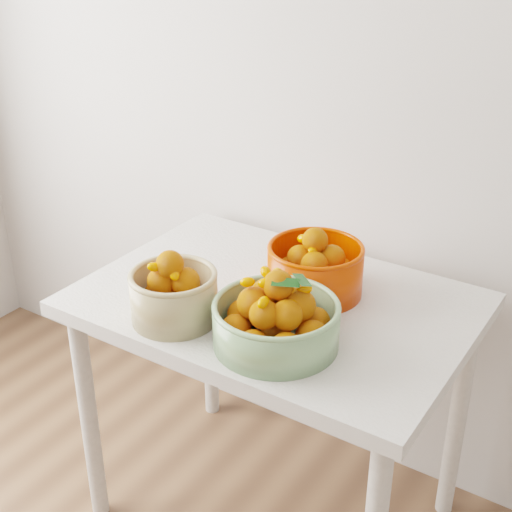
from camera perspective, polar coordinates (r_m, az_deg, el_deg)
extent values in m
cube|color=silver|center=(1.86, 19.06, 15.06)|extent=(4.00, 0.04, 2.70)
cube|color=silver|center=(1.87, 1.55, -3.89)|extent=(1.00, 0.70, 0.04)
cylinder|color=silver|center=(2.14, -13.21, -12.55)|extent=(0.05, 0.05, 0.71)
cylinder|color=silver|center=(2.48, -3.73, -5.70)|extent=(0.05, 0.05, 0.71)
cylinder|color=silver|center=(2.17, 15.83, -12.29)|extent=(0.05, 0.05, 0.71)
cylinder|color=tan|center=(1.75, -6.58, -3.30)|extent=(0.27, 0.27, 0.12)
torus|color=tan|center=(1.72, -6.68, -1.55)|extent=(0.28, 0.28, 0.02)
sphere|color=#D1660C|center=(1.73, -5.12, -4.13)|extent=(0.07, 0.07, 0.07)
sphere|color=#EE5E04|center=(1.79, -5.54, -2.90)|extent=(0.07, 0.07, 0.07)
sphere|color=#EE5E04|center=(1.79, -7.91, -3.16)|extent=(0.07, 0.07, 0.07)
sphere|color=#EE5E04|center=(1.72, -7.69, -4.40)|extent=(0.07, 0.07, 0.07)
sphere|color=#EE5E04|center=(1.76, -6.55, -3.65)|extent=(0.07, 0.07, 0.07)
sphere|color=#EE5E04|center=(1.73, -5.67, -2.07)|extent=(0.07, 0.07, 0.07)
sphere|color=#EE5E04|center=(1.73, -7.62, -2.02)|extent=(0.07, 0.07, 0.07)
sphere|color=#EE5E04|center=(1.71, -6.90, -0.66)|extent=(0.07, 0.07, 0.07)
ellipsoid|color=#FF6D00|center=(1.73, -6.96, -1.36)|extent=(0.04, 0.03, 0.04)
ellipsoid|color=#FF6D00|center=(1.69, -6.55, -1.49)|extent=(0.04, 0.04, 0.04)
ellipsoid|color=#FF6D00|center=(1.70, -8.15, -0.87)|extent=(0.04, 0.05, 0.03)
cylinder|color=#83AA76|center=(1.65, 1.61, -5.56)|extent=(0.30, 0.30, 0.10)
torus|color=#83AA76|center=(1.62, 1.63, -4.02)|extent=(0.30, 0.30, 0.01)
sphere|color=#EE5E04|center=(1.61, 4.54, -6.52)|extent=(0.08, 0.08, 0.08)
sphere|color=#EE5E04|center=(1.67, 4.77, -5.28)|extent=(0.07, 0.07, 0.07)
sphere|color=#EE5E04|center=(1.72, 3.25, -4.23)|extent=(0.07, 0.07, 0.07)
sphere|color=#EE5E04|center=(1.73, 0.71, -4.03)|extent=(0.07, 0.07, 0.07)
sphere|color=#EE5E04|center=(1.69, -1.09, -4.70)|extent=(0.07, 0.07, 0.07)
sphere|color=#EE5E04|center=(1.64, -1.64, -5.89)|extent=(0.07, 0.07, 0.07)
sphere|color=#EE5E04|center=(1.58, -0.22, -7.13)|extent=(0.07, 0.07, 0.07)
sphere|color=#EE5E04|center=(1.57, 2.44, -7.40)|extent=(0.07, 0.07, 0.07)
sphere|color=#EE5E04|center=(1.65, 1.61, -5.63)|extent=(0.07, 0.07, 0.07)
sphere|color=#EE5E04|center=(1.62, 3.46, -3.98)|extent=(0.08, 0.08, 0.08)
sphere|color=#EE5E04|center=(1.66, 2.49, -3.12)|extent=(0.07, 0.07, 0.07)
sphere|color=#EE5E04|center=(1.66, 0.89, -3.08)|extent=(0.08, 0.08, 0.08)
sphere|color=#EE5E04|center=(1.62, -0.18, -3.80)|extent=(0.08, 0.08, 0.08)
sphere|color=#EE5E04|center=(1.58, 0.66, -4.70)|extent=(0.07, 0.07, 0.07)
sphere|color=#EE5E04|center=(1.58, 2.50, -4.75)|extent=(0.07, 0.07, 0.07)
sphere|color=#EE5E04|center=(1.60, 1.79, -2.35)|extent=(0.07, 0.07, 0.07)
ellipsoid|color=#FF6D00|center=(1.61, 2.88, -2.86)|extent=(0.05, 0.04, 0.04)
ellipsoid|color=#FF6D00|center=(1.58, 2.92, -3.94)|extent=(0.04, 0.04, 0.03)
ellipsoid|color=#FF6D00|center=(1.62, 1.04, -3.27)|extent=(0.04, 0.04, 0.04)
ellipsoid|color=#FF6D00|center=(1.59, 0.74, -2.18)|extent=(0.04, 0.04, 0.03)
ellipsoid|color=#FF6D00|center=(1.61, 1.47, -2.42)|extent=(0.04, 0.05, 0.04)
ellipsoid|color=#FF6D00|center=(1.55, 0.58, -3.73)|extent=(0.03, 0.04, 0.04)
ellipsoid|color=#FF6D00|center=(1.63, 0.78, -1.29)|extent=(0.04, 0.04, 0.04)
ellipsoid|color=#FF6D00|center=(1.66, 1.72, -1.33)|extent=(0.04, 0.05, 0.04)
ellipsoid|color=#FF6D00|center=(1.60, 3.93, -2.63)|extent=(0.05, 0.04, 0.03)
ellipsoid|color=#FF6D00|center=(1.58, 0.72, -3.93)|extent=(0.03, 0.04, 0.03)
ellipsoid|color=#FF6D00|center=(1.60, -0.69, -2.10)|extent=(0.04, 0.04, 0.03)
cylinder|color=#E92B00|center=(1.86, 4.75, -1.15)|extent=(0.31, 0.31, 0.13)
torus|color=#E92B00|center=(1.83, 4.82, 0.64)|extent=(0.32, 0.32, 0.01)
sphere|color=#EE5E04|center=(1.84, 6.77, -2.25)|extent=(0.07, 0.07, 0.07)
sphere|color=#EE5E04|center=(1.90, 6.69, -1.21)|extent=(0.08, 0.08, 0.08)
sphere|color=#EE5E04|center=(1.94, 4.70, -0.62)|extent=(0.07, 0.07, 0.07)
sphere|color=#EE5E04|center=(1.90, 2.71, -1.12)|extent=(0.07, 0.07, 0.07)
sphere|color=#EE5E04|center=(1.84, 2.73, -2.16)|extent=(0.07, 0.07, 0.07)
sphere|color=#EE5E04|center=(1.80, 4.85, -2.78)|extent=(0.08, 0.08, 0.08)
sphere|color=#EE5E04|center=(1.87, 4.73, -1.66)|extent=(0.07, 0.07, 0.07)
sphere|color=#EE5E04|center=(1.85, 6.06, -0.19)|extent=(0.07, 0.07, 0.07)
sphere|color=#EE5E04|center=(1.88, 4.71, 0.41)|extent=(0.07, 0.07, 0.07)
sphere|color=#EE5E04|center=(1.84, 3.51, -0.13)|extent=(0.07, 0.07, 0.07)
sphere|color=#EE5E04|center=(1.81, 4.69, -0.73)|extent=(0.07, 0.07, 0.07)
sphere|color=#EE5E04|center=(1.83, 4.75, 1.24)|extent=(0.07, 0.07, 0.07)
ellipsoid|color=#FF6D00|center=(1.85, 4.94, 0.52)|extent=(0.04, 0.04, 0.04)
ellipsoid|color=#FF6D00|center=(1.86, 3.76, 1.38)|extent=(0.04, 0.03, 0.03)
ellipsoid|color=#FF6D00|center=(1.85, 5.14, 1.07)|extent=(0.03, 0.04, 0.03)
ellipsoid|color=#FF6D00|center=(1.81, 4.57, 0.49)|extent=(0.03, 0.04, 0.03)
ellipsoid|color=#FF6D00|center=(1.84, 4.70, 0.71)|extent=(0.04, 0.04, 0.03)
ellipsoid|color=#FF6D00|center=(1.85, 4.37, 1.42)|extent=(0.04, 0.04, 0.03)
ellipsoid|color=#FF6D00|center=(1.83, 4.72, 0.39)|extent=(0.04, 0.04, 0.03)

